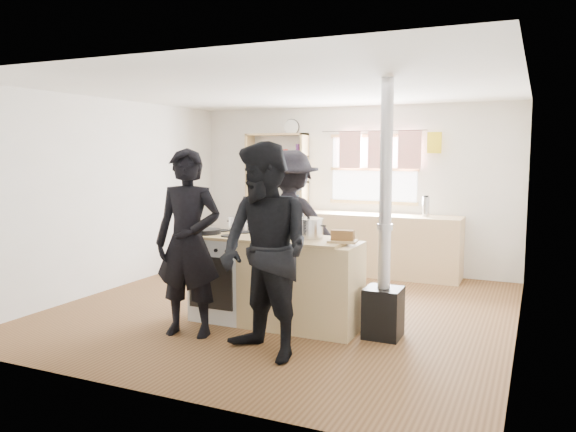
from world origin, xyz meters
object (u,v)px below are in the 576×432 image
(stockpot_counter, at_px, (309,228))
(person_near_left, at_px, (188,243))
(stockpot_stove, at_px, (239,224))
(flue_heater, at_px, (384,272))
(person_near_right, at_px, (265,251))
(skillet_greens, at_px, (206,231))
(thermos, at_px, (426,207))
(person_far, at_px, (290,227))
(cooking_island, at_px, (275,281))
(roast_tray, at_px, (273,233))
(bread_board, at_px, (343,237))

(stockpot_counter, relative_size, person_near_left, 0.17)
(stockpot_stove, distance_m, flue_heater, 1.74)
(person_near_right, bearing_deg, skillet_greens, 167.10)
(thermos, height_order, person_near_left, person_near_left)
(person_far, bearing_deg, thermos, -135.21)
(cooking_island, relative_size, roast_tray, 4.38)
(skillet_greens, bearing_deg, stockpot_stove, 52.83)
(roast_tray, bearing_deg, bread_board, -4.20)
(roast_tray, height_order, person_far, person_far)
(stockpot_stove, distance_m, stockpot_counter, 0.90)
(person_far, bearing_deg, skillet_greens, 50.52)
(stockpot_stove, height_order, bread_board, stockpot_stove)
(cooking_island, relative_size, person_near_left, 1.07)
(flue_heater, height_order, person_far, flue_heater)
(cooking_island, distance_m, bread_board, 0.92)
(roast_tray, bearing_deg, person_near_right, -68.05)
(stockpot_stove, distance_m, person_near_right, 1.43)
(skillet_greens, height_order, flue_heater, flue_heater)
(thermos, bearing_deg, stockpot_stove, -121.79)
(stockpot_stove, xyz_separation_m, person_far, (0.31, 0.70, -0.10))
(roast_tray, height_order, flue_heater, flue_heater)
(skillet_greens, height_order, stockpot_counter, stockpot_counter)
(person_near_right, bearing_deg, stockpot_stove, 151.39)
(roast_tray, distance_m, stockpot_counter, 0.39)
(person_near_right, height_order, person_far, person_near_right)
(thermos, bearing_deg, skillet_greens, -122.40)
(person_near_right, bearing_deg, cooking_island, 133.84)
(skillet_greens, bearing_deg, stockpot_counter, 8.54)
(cooking_island, xyz_separation_m, skillet_greens, (-0.77, -0.09, 0.49))
(roast_tray, height_order, person_near_left, person_near_left)
(bread_board, distance_m, person_near_left, 1.52)
(person_near_right, bearing_deg, thermos, 102.36)
(cooking_island, distance_m, stockpot_stove, 0.80)
(roast_tray, relative_size, person_far, 0.25)
(flue_heater, distance_m, person_far, 1.65)
(stockpot_stove, bearing_deg, person_near_left, -95.46)
(stockpot_counter, relative_size, flue_heater, 0.12)
(skillet_greens, relative_size, stockpot_stove, 1.48)
(thermos, relative_size, person_far, 0.15)
(skillet_greens, xyz_separation_m, person_near_left, (0.15, -0.56, -0.04))
(thermos, bearing_deg, person_near_left, -115.95)
(flue_heater, xyz_separation_m, person_near_left, (-1.78, -0.71, 0.27))
(skillet_greens, bearing_deg, thermos, 57.60)
(person_near_left, bearing_deg, person_near_right, -25.12)
(cooking_island, xyz_separation_m, flue_heater, (1.16, 0.05, 0.19))
(flue_heater, xyz_separation_m, person_far, (-1.38, 0.86, 0.26))
(stockpot_counter, xyz_separation_m, person_far, (-0.58, 0.84, -0.12))
(skillet_greens, xyz_separation_m, person_near_right, (1.12, -0.81, -0.01))
(roast_tray, xyz_separation_m, flue_heater, (1.19, 0.03, -0.32))
(skillet_greens, distance_m, roast_tray, 0.75)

